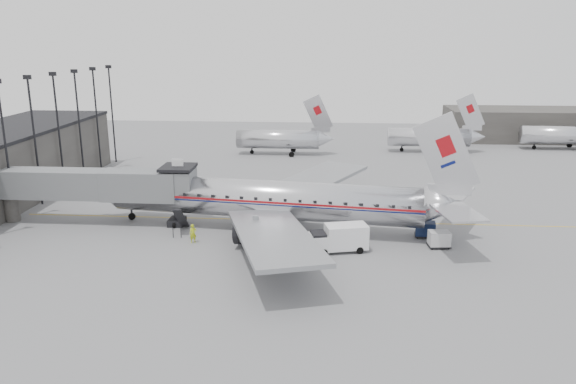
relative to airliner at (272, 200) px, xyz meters
name	(u,v)px	position (x,y,z in m)	size (l,w,h in m)	color
ground	(259,239)	(-1.04, -2.90, -3.22)	(160.00, 160.00, 0.00)	slate
hangar	(526,124)	(43.96, 57.10, -0.22)	(30.00, 12.00, 6.00)	#3A3735
apron_line	(293,220)	(1.96, 3.10, -3.21)	(0.15, 60.00, 0.01)	gold
jet_bridge	(107,185)	(-17.70, 0.77, 0.96)	(21.00, 6.20, 7.10)	#5B5E60
floodlight_masts	(47,131)	(-28.54, 10.10, 5.15)	(0.90, 42.25, 15.25)	black
distant_aircraft_near	(279,138)	(-2.83, 39.10, -0.48)	(16.39, 3.20, 10.26)	silver
distant_aircraft_mid	(430,136)	(23.17, 43.10, -0.48)	(16.39, 3.20, 10.26)	silver
distant_aircraft_far	(563,134)	(47.17, 47.10, -0.48)	(16.39, 3.20, 10.26)	silver
airliner	(272,200)	(0.00, 0.00, 0.00)	(40.33, 37.15, 12.78)	silver
service_van	(339,238)	(6.80, -5.74, -1.88)	(5.76, 3.32, 2.55)	white
baggage_cart_navy	(425,229)	(15.49, -1.21, -2.38)	(2.16, 1.74, 1.58)	#0D1937
baggage_cart_white	(439,239)	(16.34, -4.00, -2.37)	(2.15, 1.72, 1.58)	silver
ramp_worker	(193,234)	(-7.30, -4.51, -2.28)	(0.68, 0.45, 1.86)	#ACBF16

